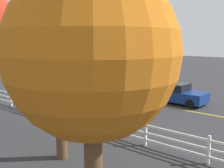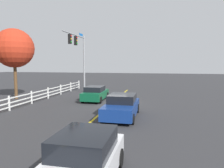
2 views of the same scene
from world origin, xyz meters
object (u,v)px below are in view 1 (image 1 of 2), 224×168
(tree_2, at_px, (92,55))
(tree_0, at_px, (58,37))
(car_2, at_px, (91,92))
(car_0, at_px, (176,93))

(tree_2, bearing_deg, tree_0, -28.59)
(car_2, bearing_deg, tree_2, 133.90)
(tree_0, bearing_deg, tree_2, 151.41)
(car_2, xyz_separation_m, tree_0, (-6.63, 8.40, 4.17))
(car_0, bearing_deg, tree_2, -70.88)
(car_0, distance_m, tree_0, 12.68)
(car_0, bearing_deg, tree_0, -84.95)
(tree_0, height_order, tree_2, tree_0)
(tree_0, bearing_deg, car_0, -85.12)
(car_0, distance_m, tree_2, 15.26)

